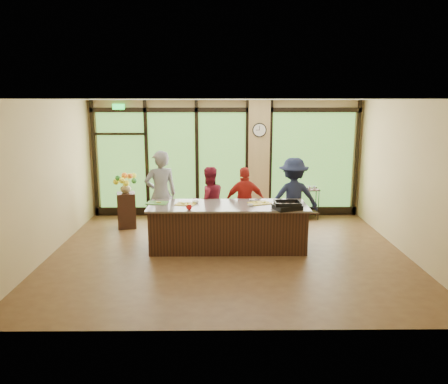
{
  "coord_description": "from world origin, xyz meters",
  "views": [
    {
      "loc": [
        -0.17,
        -8.27,
        2.98
      ],
      "look_at": [
        -0.08,
        0.4,
        1.16
      ],
      "focal_mm": 35.0,
      "sensor_mm": 36.0,
      "label": 1
    }
  ],
  "objects_px": {
    "roasting_pan": "(287,207)",
    "flower_stand": "(127,210)",
    "island_base": "(228,227)",
    "cook_left": "(161,195)",
    "bar_cart": "(306,199)",
    "cook_right": "(293,198)"
  },
  "relations": [
    {
      "from": "roasting_pan",
      "to": "flower_stand",
      "type": "xyz_separation_m",
      "value": [
        -3.53,
        1.95,
        -0.54
      ]
    },
    {
      "from": "island_base",
      "to": "cook_left",
      "type": "height_order",
      "value": "cook_left"
    },
    {
      "from": "island_base",
      "to": "flower_stand",
      "type": "bearing_deg",
      "value": 147.17
    },
    {
      "from": "cook_right",
      "to": "roasting_pan",
      "type": "xyz_separation_m",
      "value": [
        -0.31,
        -1.18,
        0.08
      ]
    },
    {
      "from": "cook_left",
      "to": "flower_stand",
      "type": "xyz_separation_m",
      "value": [
        -0.94,
        0.8,
        -0.55
      ]
    },
    {
      "from": "island_base",
      "to": "cook_left",
      "type": "relative_size",
      "value": 1.6
    },
    {
      "from": "cook_right",
      "to": "bar_cart",
      "type": "height_order",
      "value": "cook_right"
    },
    {
      "from": "cook_right",
      "to": "flower_stand",
      "type": "height_order",
      "value": "cook_right"
    },
    {
      "from": "cook_left",
      "to": "roasting_pan",
      "type": "bearing_deg",
      "value": 135.77
    },
    {
      "from": "roasting_pan",
      "to": "flower_stand",
      "type": "relative_size",
      "value": 0.58
    },
    {
      "from": "cook_left",
      "to": "island_base",
      "type": "bearing_deg",
      "value": 132.58
    },
    {
      "from": "cook_left",
      "to": "bar_cart",
      "type": "distance_m",
      "value": 3.87
    },
    {
      "from": "island_base",
      "to": "bar_cart",
      "type": "height_order",
      "value": "island_base"
    },
    {
      "from": "island_base",
      "to": "roasting_pan",
      "type": "distance_m",
      "value": 1.32
    },
    {
      "from": "bar_cart",
      "to": "island_base",
      "type": "bearing_deg",
      "value": -138.64
    },
    {
      "from": "cook_right",
      "to": "bar_cart",
      "type": "bearing_deg",
      "value": -114.23
    },
    {
      "from": "flower_stand",
      "to": "bar_cart",
      "type": "distance_m",
      "value": 4.51
    },
    {
      "from": "cook_left",
      "to": "cook_right",
      "type": "relative_size",
      "value": 1.1
    },
    {
      "from": "cook_left",
      "to": "cook_right",
      "type": "distance_m",
      "value": 2.9
    },
    {
      "from": "bar_cart",
      "to": "roasting_pan",
      "type": "bearing_deg",
      "value": -115.61
    },
    {
      "from": "cook_right",
      "to": "flower_stand",
      "type": "bearing_deg",
      "value": -13.89
    },
    {
      "from": "roasting_pan",
      "to": "cook_left",
      "type": "bearing_deg",
      "value": 135.67
    }
  ]
}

